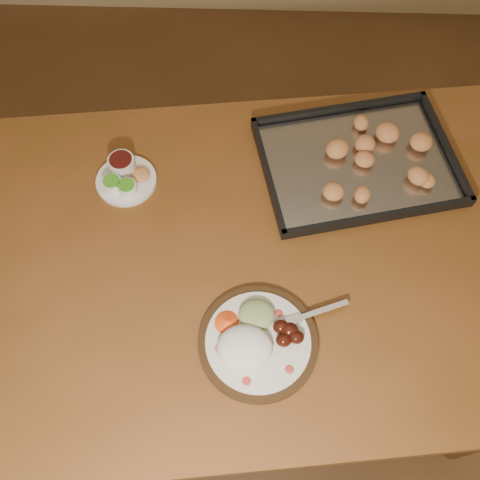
{
  "coord_description": "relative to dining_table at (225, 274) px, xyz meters",
  "views": [
    {
      "loc": [
        0.3,
        -0.28,
        1.83
      ],
      "look_at": [
        0.28,
        0.28,
        0.77
      ],
      "focal_mm": 40.0,
      "sensor_mm": 36.0,
      "label": 1
    }
  ],
  "objects": [
    {
      "name": "condiment_saucer",
      "position": [
        -0.25,
        0.2,
        0.11
      ],
      "size": [
        0.15,
        0.15,
        0.05
      ],
      "rotation": [
        0.0,
        0.0,
        0.04
      ],
      "color": "silver",
      "rests_on": "dining_table"
    },
    {
      "name": "dinner_plate",
      "position": [
        0.07,
        -0.2,
        0.12
      ],
      "size": [
        0.31,
        0.25,
        0.06
      ],
      "rotation": [
        0.0,
        0.0,
        0.45
      ],
      "color": "black",
      "rests_on": "dining_table"
    },
    {
      "name": "ground",
      "position": [
        -0.25,
        -0.25,
        -0.65
      ],
      "size": [
        4.0,
        4.0,
        0.0
      ],
      "primitive_type": "plane",
      "color": "brown",
      "rests_on": "ground"
    },
    {
      "name": "baking_tray",
      "position": [
        0.32,
        0.26,
        0.11
      ],
      "size": [
        0.53,
        0.44,
        0.05
      ],
      "rotation": [
        0.0,
        0.0,
        0.23
      ],
      "color": "black",
      "rests_on": "dining_table"
    },
    {
      "name": "dining_table",
      "position": [
        0.0,
        0.0,
        0.0
      ],
      "size": [
        1.6,
        1.08,
        0.75
      ],
      "rotation": [
        0.0,
        0.0,
        0.12
      ],
      "color": "brown",
      "rests_on": "ground"
    }
  ]
}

